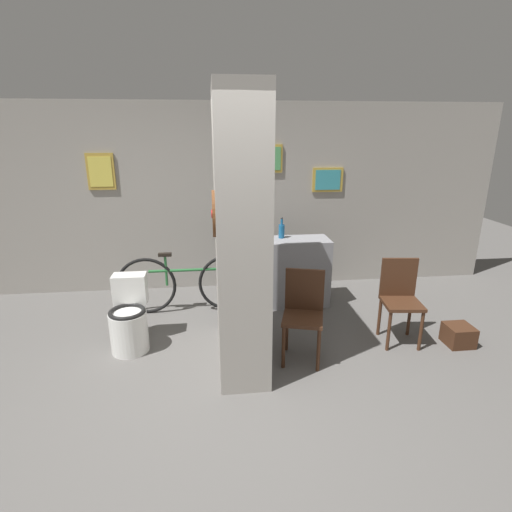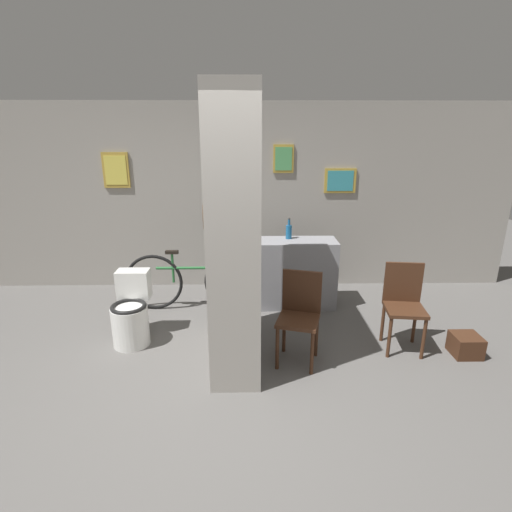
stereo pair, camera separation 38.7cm
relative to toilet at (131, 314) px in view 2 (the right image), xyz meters
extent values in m
plane|color=#5B5956|center=(1.06, -0.93, -0.32)|extent=(14.00, 14.00, 0.00)
cube|color=gray|center=(1.06, 1.70, 0.98)|extent=(8.00, 0.06, 2.60)
cube|color=#B79338|center=(-0.54, 1.66, 1.38)|extent=(0.36, 0.02, 0.48)
cube|color=#E0CC4C|center=(-0.54, 1.64, 1.38)|extent=(0.30, 0.01, 0.39)
cube|color=#B79338|center=(2.56, 1.66, 1.23)|extent=(0.44, 0.02, 0.34)
cube|color=teal|center=(2.56, 1.64, 1.23)|extent=(0.36, 0.01, 0.28)
cube|color=#B79338|center=(1.76, 1.66, 1.53)|extent=(0.28, 0.02, 0.38)
cube|color=#4C9959|center=(1.76, 1.64, 1.53)|extent=(0.23, 0.01, 0.31)
cube|color=gray|center=(1.15, -0.30, 0.98)|extent=(0.45, 1.25, 2.60)
cylinder|color=#593319|center=(0.92, -0.55, 1.23)|extent=(0.03, 0.40, 0.40)
cylinder|color=red|center=(0.90, -0.55, 1.23)|extent=(0.01, 0.07, 0.07)
cube|color=gray|center=(1.78, 0.94, 0.12)|extent=(1.25, 0.44, 0.89)
cylinder|color=silver|center=(0.00, -0.06, -0.11)|extent=(0.39, 0.39, 0.44)
torus|color=black|center=(0.00, -0.06, 0.12)|extent=(0.37, 0.37, 0.04)
cube|color=silver|center=(0.00, 0.19, 0.27)|extent=(0.35, 0.20, 0.33)
cylinder|color=#422616|center=(1.55, -0.56, -0.10)|extent=(0.04, 0.04, 0.44)
cylinder|color=#422616|center=(1.87, -0.65, -0.10)|extent=(0.04, 0.04, 0.44)
cylinder|color=#422616|center=(1.64, -0.24, -0.10)|extent=(0.04, 0.04, 0.44)
cylinder|color=#422616|center=(1.96, -0.33, -0.10)|extent=(0.04, 0.04, 0.44)
cube|color=#422616|center=(1.76, -0.44, 0.14)|extent=(0.48, 0.48, 0.04)
cube|color=#422616|center=(1.81, -0.27, 0.37)|extent=(0.38, 0.14, 0.43)
cylinder|color=#422616|center=(2.70, -0.37, -0.10)|extent=(0.04, 0.04, 0.44)
cylinder|color=#422616|center=(3.04, -0.41, -0.10)|extent=(0.04, 0.04, 0.44)
cylinder|color=#422616|center=(2.74, -0.03, -0.10)|extent=(0.04, 0.04, 0.44)
cylinder|color=#422616|center=(3.07, -0.07, -0.10)|extent=(0.04, 0.04, 0.44)
cube|color=#422616|center=(2.89, -0.22, 0.14)|extent=(0.43, 0.43, 0.04)
cube|color=#422616|center=(2.91, -0.04, 0.37)|extent=(0.39, 0.08, 0.43)
torus|color=black|center=(0.06, 0.84, 0.04)|extent=(0.74, 0.04, 0.74)
torus|color=black|center=(1.07, 0.84, 0.04)|extent=(0.74, 0.04, 0.74)
cylinder|color=#266633|center=(0.57, 0.84, 0.24)|extent=(0.93, 0.04, 0.04)
cylinder|color=#266633|center=(0.31, 0.84, 0.24)|extent=(0.03, 0.03, 0.38)
cylinder|color=#266633|center=(1.02, 0.84, 0.24)|extent=(0.03, 0.03, 0.35)
cube|color=black|center=(0.31, 0.84, 0.45)|extent=(0.16, 0.06, 0.04)
cylinder|color=#262626|center=(1.02, 0.84, 0.41)|extent=(0.03, 0.42, 0.03)
cylinder|color=#19598C|center=(1.79, 1.02, 0.65)|extent=(0.08, 0.08, 0.17)
cylinder|color=#19598C|center=(1.79, 1.02, 0.78)|extent=(0.03, 0.03, 0.07)
sphere|color=#333333|center=(1.79, 1.02, 0.83)|extent=(0.03, 0.03, 0.03)
cube|color=#422616|center=(3.51, -0.34, -0.21)|extent=(0.27, 0.27, 0.22)
camera|label=1|loc=(0.90, -3.92, 1.92)|focal=28.00mm
camera|label=2|loc=(1.28, -3.94, 1.92)|focal=28.00mm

